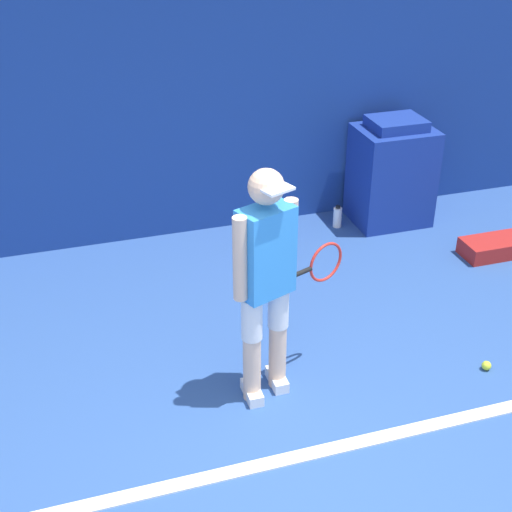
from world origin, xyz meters
name	(u,v)px	position (x,y,z in m)	size (l,w,h in m)	color
ground_plane	(316,509)	(0.00, 0.00, 0.00)	(24.00, 24.00, 0.00)	#2D5193
back_wall	(173,78)	(0.00, 3.58, 1.51)	(24.00, 0.10, 3.01)	navy
court_baseline	(292,458)	(0.00, 0.40, 0.01)	(21.60, 0.10, 0.01)	white
tennis_player	(267,277)	(0.05, 1.06, 0.91)	(0.85, 0.43, 1.64)	beige
tennis_ball	(486,366)	(1.62, 0.80, 0.03)	(0.07, 0.07, 0.07)	#D1E533
covered_chair	(391,173)	(2.02, 3.18, 0.51)	(0.72, 0.59, 1.06)	navy
equipment_bag	(502,246)	(2.71, 2.24, 0.08)	(0.76, 0.31, 0.15)	#B2231E
water_bottle	(337,217)	(1.48, 3.19, 0.10)	(0.08, 0.08, 0.23)	white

